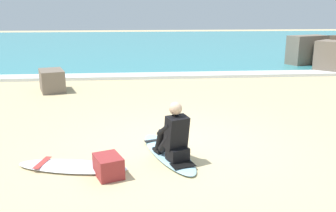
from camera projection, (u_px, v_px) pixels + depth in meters
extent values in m
plane|color=#CCB584|center=(178.00, 146.00, 6.73)|extent=(80.00, 80.00, 0.00)
cube|color=teal|center=(144.00, 43.00, 26.78)|extent=(80.00, 28.00, 0.10)
cube|color=white|center=(155.00, 76.00, 13.59)|extent=(80.00, 0.90, 0.11)
ellipsoid|color=#9ED1E5|center=(168.00, 152.00, 6.32)|extent=(1.06, 2.08, 0.07)
cube|color=black|center=(157.00, 140.00, 6.82)|extent=(0.49, 0.23, 0.01)
cube|color=black|center=(183.00, 165.00, 5.73)|extent=(0.42, 0.33, 0.01)
cube|color=black|center=(178.00, 154.00, 5.90)|extent=(0.40, 0.37, 0.20)
cylinder|color=black|center=(167.00, 143.00, 5.97)|extent=(0.30, 0.43, 0.43)
cylinder|color=black|center=(160.00, 141.00, 6.14)|extent=(0.22, 0.29, 0.42)
cube|color=black|center=(158.00, 150.00, 6.24)|extent=(0.18, 0.24, 0.05)
cylinder|color=black|center=(177.00, 140.00, 6.06)|extent=(0.30, 0.43, 0.43)
cylinder|color=black|center=(172.00, 138.00, 6.25)|extent=(0.22, 0.29, 0.42)
cube|color=black|center=(170.00, 148.00, 6.36)|extent=(0.18, 0.24, 0.05)
cube|color=black|center=(176.00, 132.00, 5.84)|extent=(0.43, 0.41, 0.57)
sphere|color=beige|center=(176.00, 109.00, 5.77)|extent=(0.21, 0.21, 0.21)
cylinder|color=black|center=(164.00, 130.00, 5.89)|extent=(0.24, 0.40, 0.31)
cylinder|color=black|center=(179.00, 127.00, 6.03)|extent=(0.24, 0.40, 0.31)
ellipsoid|color=silver|center=(72.00, 166.00, 5.76)|extent=(1.85, 0.91, 0.07)
cube|color=red|center=(42.00, 162.00, 5.81)|extent=(0.21, 0.49, 0.01)
cube|color=#4A1311|center=(107.00, 166.00, 5.67)|extent=(0.32, 0.41, 0.01)
cube|color=#756656|center=(307.00, 51.00, 16.13)|extent=(1.94, 1.36, 1.34)
cube|color=#756656|center=(335.00, 56.00, 15.27)|extent=(1.66, 1.67, 1.12)
cube|color=#756656|center=(330.00, 56.00, 15.68)|extent=(1.80, 1.90, 1.00)
cube|color=#756656|center=(336.00, 57.00, 14.53)|extent=(1.82, 1.82, 1.25)
cube|color=#756656|center=(52.00, 80.00, 11.20)|extent=(0.97, 1.23, 0.66)
cube|color=maroon|center=(108.00, 166.00, 5.46)|extent=(0.51, 0.58, 0.32)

